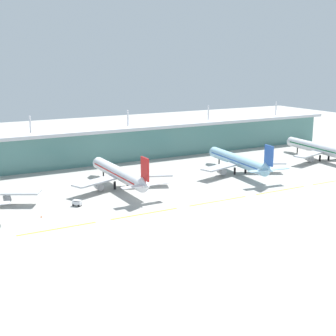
{
  "coord_description": "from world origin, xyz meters",
  "views": [
    {
      "loc": [
        -113.58,
        -157.34,
        58.0
      ],
      "look_at": [
        -6.22,
        36.0,
        7.0
      ],
      "focal_mm": 51.06,
      "sensor_mm": 36.0,
      "label": 1
    }
  ],
  "objects_px": {
    "airliner_near_middle": "(120,174)",
    "safety_cone_nose_front": "(41,216)",
    "airliner_farthest": "(323,149)",
    "baggage_cart": "(77,203)",
    "airliner_far_middle": "(239,161)"
  },
  "relations": [
    {
      "from": "airliner_near_middle",
      "to": "baggage_cart",
      "type": "relative_size",
      "value": 15.82
    },
    {
      "from": "airliner_farthest",
      "to": "safety_cone_nose_front",
      "type": "distance_m",
      "value": 170.95
    },
    {
      "from": "baggage_cart",
      "to": "safety_cone_nose_front",
      "type": "relative_size",
      "value": 5.59
    },
    {
      "from": "airliner_farthest",
      "to": "safety_cone_nose_front",
      "type": "bearing_deg",
      "value": -172.44
    },
    {
      "from": "airliner_near_middle",
      "to": "safety_cone_nose_front",
      "type": "relative_size",
      "value": 88.36
    },
    {
      "from": "airliner_near_middle",
      "to": "safety_cone_nose_front",
      "type": "distance_m",
      "value": 49.42
    },
    {
      "from": "airliner_near_middle",
      "to": "baggage_cart",
      "type": "height_order",
      "value": "airliner_near_middle"
    },
    {
      "from": "safety_cone_nose_front",
      "to": "airliner_farthest",
      "type": "bearing_deg",
      "value": 7.56
    },
    {
      "from": "airliner_near_middle",
      "to": "safety_cone_nose_front",
      "type": "height_order",
      "value": "airliner_near_middle"
    },
    {
      "from": "airliner_farthest",
      "to": "airliner_far_middle",
      "type": "bearing_deg",
      "value": -178.18
    },
    {
      "from": "airliner_far_middle",
      "to": "baggage_cart",
      "type": "relative_size",
      "value": 15.59
    },
    {
      "from": "airliner_farthest",
      "to": "safety_cone_nose_front",
      "type": "xyz_separation_m",
      "value": [
        -169.36,
        -22.47,
        -6.1
      ]
    },
    {
      "from": "airliner_farthest",
      "to": "baggage_cart",
      "type": "relative_size",
      "value": 17.25
    },
    {
      "from": "airliner_far_middle",
      "to": "airliner_near_middle",
      "type": "bearing_deg",
      "value": 176.55
    },
    {
      "from": "airliner_far_middle",
      "to": "airliner_farthest",
      "type": "distance_m",
      "value": 62.19
    }
  ]
}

